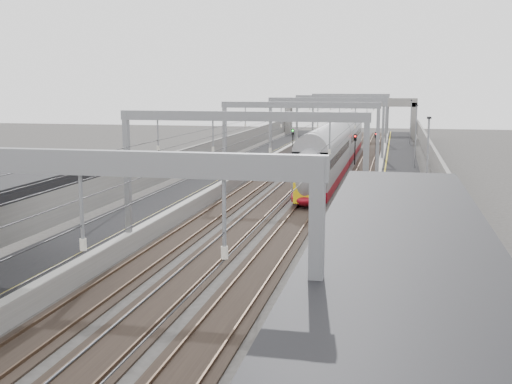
% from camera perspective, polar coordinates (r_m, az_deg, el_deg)
% --- Properties ---
extents(platform_left, '(4.00, 120.00, 1.00)m').
position_cam_1_polar(platform_left, '(57.54, -3.65, 1.02)').
color(platform_left, black).
rests_on(platform_left, ground).
extents(platform_right, '(4.00, 120.00, 1.00)m').
position_cam_1_polar(platform_right, '(55.37, 12.49, 0.49)').
color(platform_right, black).
rests_on(platform_right, ground).
extents(tracks, '(11.40, 140.00, 0.20)m').
position_cam_1_polar(tracks, '(55.97, 4.26, 0.31)').
color(tracks, black).
rests_on(tracks, ground).
extents(overhead_line, '(13.00, 140.00, 6.60)m').
position_cam_1_polar(overhead_line, '(61.89, 5.19, 6.84)').
color(overhead_line, gray).
rests_on(overhead_line, platform_left).
extents(canopy_right, '(4.40, 30.00, 4.24)m').
position_cam_1_polar(canopy_right, '(13.27, 13.35, -7.37)').
color(canopy_right, black).
rests_on(canopy_right, platform_right).
extents(overbridge, '(22.00, 2.20, 6.90)m').
position_cam_1_polar(overbridge, '(110.06, 8.37, 7.45)').
color(overbridge, slate).
rests_on(overbridge, ground).
extents(wall_left, '(0.30, 120.00, 3.20)m').
position_cam_1_polar(wall_left, '(58.35, -6.69, 2.19)').
color(wall_left, slate).
rests_on(wall_left, ground).
extents(wall_right, '(0.30, 120.00, 3.20)m').
position_cam_1_polar(wall_right, '(55.32, 15.84, 1.50)').
color(wall_right, slate).
rests_on(wall_right, ground).
extents(train, '(2.71, 49.38, 4.29)m').
position_cam_1_polar(train, '(68.34, 7.06, 3.65)').
color(train, maroon).
rests_on(train, ground).
extents(signal_green, '(0.32, 0.32, 3.48)m').
position_cam_1_polar(signal_green, '(82.51, 3.29, 4.90)').
color(signal_green, black).
rests_on(signal_green, ground).
extents(signal_red_near, '(0.32, 0.32, 3.48)m').
position_cam_1_polar(signal_red_near, '(73.91, 8.80, 4.28)').
color(signal_red_near, black).
rests_on(signal_red_near, ground).
extents(signal_red_far, '(0.32, 0.32, 3.48)m').
position_cam_1_polar(signal_red_far, '(77.97, 10.62, 4.49)').
color(signal_red_far, black).
rests_on(signal_red_far, ground).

